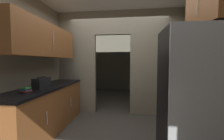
{
  "coord_description": "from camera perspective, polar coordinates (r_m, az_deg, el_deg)",
  "views": [
    {
      "loc": [
        0.3,
        -2.54,
        1.37
      ],
      "look_at": [
        -0.06,
        0.42,
        1.2
      ],
      "focal_mm": 22.77,
      "sensor_mm": 36.0,
      "label": 1
    }
  ],
  "objects": [
    {
      "name": "upper_cabinet_counterside",
      "position": [
        3.04,
        -25.47,
        10.57
      ],
      "size": [
        0.36,
        1.92,
        0.62
      ],
      "color": "brown"
    },
    {
      "name": "kitchen_partition",
      "position": [
        3.75,
        2.98,
        4.22
      ],
      "size": [
        3.23,
        0.12,
        2.69
      ],
      "color": "gray",
      "rests_on": "ground"
    },
    {
      "name": "book_stack",
      "position": [
        2.6,
        -31.37,
        -6.89
      ],
      "size": [
        0.13,
        0.16,
        0.08
      ],
      "color": "black",
      "rests_on": "lower_cabinet_run"
    },
    {
      "name": "adjoining_room_shell",
      "position": [
        5.93,
        4.06,
        3.02
      ],
      "size": [
        3.23,
        3.32,
        2.69
      ],
      "color": "gray",
      "rests_on": "ground"
    },
    {
      "name": "lower_cabinet_run",
      "position": [
        3.15,
        -24.87,
        -13.99
      ],
      "size": [
        0.62,
        2.13,
        0.89
      ],
      "color": "brown",
      "rests_on": "ground"
    },
    {
      "name": "refrigerator",
      "position": [
        2.32,
        29.85,
        -8.49
      ],
      "size": [
        0.85,
        0.77,
        1.83
      ],
      "color": "black",
      "rests_on": "ground"
    },
    {
      "name": "ground",
      "position": [
        2.9,
        0.17,
        -24.88
      ],
      "size": [
        20.0,
        20.0,
        0.0
      ],
      "primitive_type": "plane",
      "color": "#47423D"
    },
    {
      "name": "boombox",
      "position": [
        2.88,
        -26.42,
        -4.66
      ],
      "size": [
        0.16,
        0.36,
        0.21
      ],
      "color": "black",
      "rests_on": "lower_cabinet_run"
    }
  ]
}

